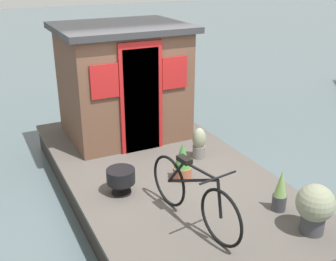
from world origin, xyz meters
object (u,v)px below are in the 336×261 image
Objects in this scene: potted_plant_ivy at (199,143)px; potted_plant_thyme at (315,207)px; charcoal_grill at (121,177)px; houseboat_cabin at (123,81)px; bicycle at (193,195)px; potted_plant_rosemary at (280,191)px; potted_plant_basil at (182,162)px.

potted_plant_thyme is at bearing -175.46° from potted_plant_ivy.
charcoal_grill is at bearing 108.07° from potted_plant_ivy.
bicycle is at bearing 174.75° from houseboat_cabin.
potted_plant_rosemary reaches higher than charcoal_grill.
potted_plant_rosemary is 1.44× the size of charcoal_grill.
houseboat_cabin reaches higher than bicycle.
bicycle is at bearing 77.62° from potted_plant_rosemary.
potted_plant_basil reaches higher than charcoal_grill.
bicycle is 1.39m from potted_plant_thyme.
potted_plant_ivy is 1.31× the size of charcoal_grill.
houseboat_cabin is 2.11m from potted_plant_basil.
potted_plant_rosemary is 0.54m from potted_plant_thyme.
potted_plant_thyme reaches higher than potted_plant_basil.
potted_plant_basil reaches higher than potted_plant_ivy.
potted_plant_ivy is (0.50, -0.57, -0.01)m from potted_plant_basil.
charcoal_grill is (1.80, 1.68, -0.09)m from potted_plant_thyme.
potted_plant_rosemary is 0.92× the size of potted_plant_thyme.
charcoal_grill is (-1.96, 0.80, -0.74)m from houseboat_cabin.
bicycle is 2.96× the size of potted_plant_basil.
potted_plant_thyme is at bearing -166.90° from houseboat_cabin.
potted_plant_rosemary is 2.07m from charcoal_grill.
bicycle reaches higher than potted_plant_basil.
potted_plant_ivy is at bearing -154.77° from houseboat_cabin.
potted_plant_basil is 0.76m from potted_plant_ivy.
potted_plant_rosemary reaches higher than potted_plant_ivy.
houseboat_cabin reaches higher than charcoal_grill.
houseboat_cabin is at bearing -5.25° from bicycle.
potted_plant_rosemary is at bearing -175.21° from potted_plant_ivy.
bicycle is 2.98× the size of potted_plant_rosemary.
houseboat_cabin is 3.87× the size of potted_plant_basil.
bicycle is at bearing -152.65° from charcoal_grill.
bicycle is 1.09m from potted_plant_basil.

